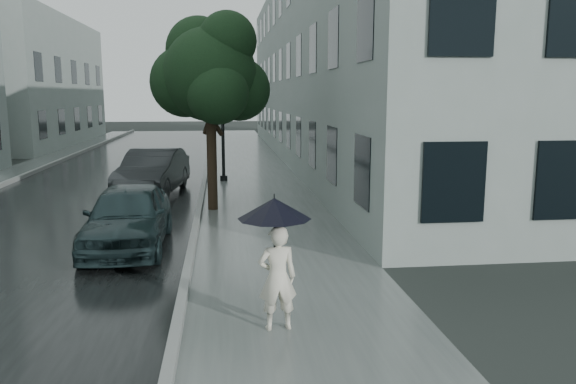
{
  "coord_description": "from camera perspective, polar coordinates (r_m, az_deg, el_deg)",
  "views": [
    {
      "loc": [
        -0.92,
        -8.27,
        3.19
      ],
      "look_at": [
        0.35,
        2.5,
        1.3
      ],
      "focal_mm": 35.0,
      "sensor_mm": 36.0,
      "label": 1
    }
  ],
  "objects": [
    {
      "name": "kerb_near",
      "position": [
        20.51,
        -8.49,
        1.05
      ],
      "size": [
        0.15,
        60.0,
        0.15
      ],
      "primitive_type": "cube",
      "color": "slate",
      "rests_on": "ground"
    },
    {
      "name": "asphalt_road",
      "position": [
        20.93,
        -18.11,
        0.64
      ],
      "size": [
        6.85,
        60.0,
        0.0
      ],
      "primitive_type": "cube",
      "color": "black",
      "rests_on": "ground"
    },
    {
      "name": "street_tree",
      "position": [
        15.71,
        -7.94,
        11.85
      ],
      "size": [
        3.32,
        3.01,
        5.38
      ],
      "color": "#332619",
      "rests_on": "ground"
    },
    {
      "name": "car_far",
      "position": [
        18.56,
        -13.56,
        2.0
      ],
      "size": [
        2.12,
        4.56,
        1.45
      ],
      "primitive_type": "imported",
      "rotation": [
        0.0,
        0.0,
        -0.14
      ],
      "color": "#25282A",
      "rests_on": "ground"
    },
    {
      "name": "building_near",
      "position": [
        28.52,
        6.37,
        12.47
      ],
      "size": [
        7.02,
        36.0,
        9.0
      ],
      "color": "gray",
      "rests_on": "ground"
    },
    {
      "name": "ground",
      "position": [
        8.91,
        -0.38,
        -11.1
      ],
      "size": [
        120.0,
        120.0,
        0.0
      ],
      "primitive_type": "plane",
      "color": "black",
      "rests_on": "ground"
    },
    {
      "name": "lamp_post",
      "position": [
        20.83,
        -7.12,
        8.81
      ],
      "size": [
        0.84,
        0.36,
        4.92
      ],
      "rotation": [
        0.0,
        0.0,
        0.11
      ],
      "color": "black",
      "rests_on": "ground"
    },
    {
      "name": "kerb_far",
      "position": [
        21.89,
        -27.13,
        0.62
      ],
      "size": [
        0.15,
        60.0,
        0.15
      ],
      "primitive_type": "cube",
      "color": "slate",
      "rests_on": "ground"
    },
    {
      "name": "pedestrian",
      "position": [
        7.7,
        -1.08,
        -8.71
      ],
      "size": [
        0.56,
        0.39,
        1.46
      ],
      "primitive_type": "imported",
      "rotation": [
        0.0,
        0.0,
        3.23
      ],
      "color": "beige",
      "rests_on": "sidewalk"
    },
    {
      "name": "sidewalk",
      "position": [
        20.55,
        -3.4,
        0.96
      ],
      "size": [
        3.5,
        60.0,
        0.01
      ],
      "primitive_type": "cube",
      "color": "slate",
      "rests_on": "ground"
    },
    {
      "name": "building_far_b",
      "position": [
        40.37,
        -25.72,
        10.09
      ],
      "size": [
        7.02,
        18.0,
        8.0
      ],
      "color": "gray",
      "rests_on": "ground"
    },
    {
      "name": "car_near",
      "position": [
        12.17,
        -15.94,
        -2.4
      ],
      "size": [
        1.62,
        3.97,
        1.35
      ],
      "primitive_type": "imported",
      "rotation": [
        0.0,
        0.0,
        0.01
      ],
      "color": "#192A2C",
      "rests_on": "ground"
    },
    {
      "name": "umbrella",
      "position": [
        7.41,
        -1.4,
        -1.68
      ],
      "size": [
        1.15,
        1.15,
        0.96
      ],
      "rotation": [
        0.0,
        0.0,
        0.18
      ],
      "color": "black",
      "rests_on": "ground"
    }
  ]
}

